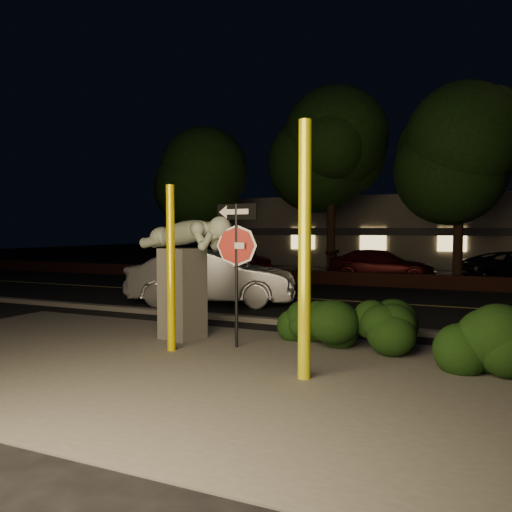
{
  "coord_description": "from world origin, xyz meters",
  "views": [
    {
      "loc": [
        3.12,
        -7.37,
        2.1
      ],
      "look_at": [
        -0.7,
        1.28,
        1.6
      ],
      "focal_mm": 35.0,
      "sensor_mm": 36.0,
      "label": 1
    }
  ],
  "objects": [
    {
      "name": "curb",
      "position": [
        0.0,
        2.9,
        0.06
      ],
      "size": [
        80.0,
        0.25,
        0.12
      ],
      "primitive_type": "cube",
      "color": "#4C4944",
      "rests_on": "ground"
    },
    {
      "name": "parked_car_darkred",
      "position": [
        -0.46,
        13.52,
        0.63
      ],
      "size": [
        4.47,
        2.04,
        1.27
      ],
      "primitive_type": "imported",
      "rotation": [
        0.0,
        0.0,
        1.63
      ],
      "color": "#460D0D",
      "rests_on": "ground"
    },
    {
      "name": "lane_marking",
      "position": [
        0.0,
        7.0,
        0.02
      ],
      "size": [
        80.0,
        0.12,
        0.0
      ],
      "primitive_type": "cube",
      "color": "#BCB34B",
      "rests_on": "road"
    },
    {
      "name": "building",
      "position": [
        0.0,
        24.99,
        2.0
      ],
      "size": [
        22.0,
        10.2,
        4.0
      ],
      "color": "slate",
      "rests_on": "ground"
    },
    {
      "name": "parking_lot",
      "position": [
        0.0,
        17.0,
        0.01
      ],
      "size": [
        40.0,
        12.0,
        0.01
      ],
      "primitive_type": "cube",
      "color": "black",
      "rests_on": "ground"
    },
    {
      "name": "silver_sedan",
      "position": [
        -3.63,
        4.88,
        0.76
      ],
      "size": [
        4.88,
        2.91,
        1.52
      ],
      "primitive_type": "imported",
      "rotation": [
        0.0,
        0.0,
        1.87
      ],
      "color": "#AFAFB4",
      "rests_on": "ground"
    },
    {
      "name": "yellow_pole_left",
      "position": [
        -1.64,
        -0.19,
        1.43
      ],
      "size": [
        0.14,
        0.14,
        2.86
      ],
      "primitive_type": "cylinder",
      "color": "#E6C800",
      "rests_on": "ground"
    },
    {
      "name": "hedge_center",
      "position": [
        0.52,
        1.51,
        0.44
      ],
      "size": [
        1.85,
        1.29,
        0.88
      ],
      "primitive_type": "ellipsoid",
      "rotation": [
        0.0,
        0.0,
        -0.32
      ],
      "color": "black",
      "rests_on": "ground"
    },
    {
      "name": "road",
      "position": [
        0.0,
        7.0,
        0.01
      ],
      "size": [
        80.0,
        8.0,
        0.01
      ],
      "primitive_type": "cube",
      "color": "black",
      "rests_on": "ground"
    },
    {
      "name": "brick_wall",
      "position": [
        0.0,
        11.3,
        0.25
      ],
      "size": [
        40.0,
        0.35,
        0.5
      ],
      "primitive_type": "cube",
      "color": "#441E16",
      "rests_on": "ground"
    },
    {
      "name": "yellow_pole_right",
      "position": [
        0.96,
        -0.81,
        1.8
      ],
      "size": [
        0.18,
        0.18,
        3.6
      ],
      "primitive_type": "cylinder",
      "color": "yellow",
      "rests_on": "ground"
    },
    {
      "name": "tree_far_c",
      "position": [
        2.5,
        12.8,
        5.66
      ],
      "size": [
        4.8,
        4.8,
        7.84
      ],
      "color": "black",
      "rests_on": "ground"
    },
    {
      "name": "parked_car_red",
      "position": [
        -7.86,
        15.16,
        0.69
      ],
      "size": [
        4.36,
        3.33,
        1.39
      ],
      "primitive_type": "imported",
      "rotation": [
        0.0,
        0.0,
        1.09
      ],
      "color": "maroon",
      "rests_on": "ground"
    },
    {
      "name": "ground",
      "position": [
        0.0,
        10.0,
        0.0
      ],
      "size": [
        90.0,
        90.0,
        0.0
      ],
      "primitive_type": "plane",
      "color": "black",
      "rests_on": "ground"
    },
    {
      "name": "patio",
      "position": [
        0.0,
        -1.0,
        0.01
      ],
      "size": [
        14.0,
        6.0,
        0.02
      ],
      "primitive_type": "cube",
      "color": "#4C4944",
      "rests_on": "ground"
    },
    {
      "name": "signpost",
      "position": [
        -0.72,
        0.48,
        1.81
      ],
      "size": [
        0.85,
        0.21,
        2.55
      ],
      "rotation": [
        0.0,
        0.0,
        -0.22
      ],
      "color": "black",
      "rests_on": "ground"
    },
    {
      "name": "sculpture",
      "position": [
        -1.96,
        0.73,
        1.44
      ],
      "size": [
        2.19,
        1.0,
        2.34
      ],
      "rotation": [
        0.0,
        0.0,
        -0.21
      ],
      "color": "#4C4944",
      "rests_on": "ground"
    },
    {
      "name": "hedge_right",
      "position": [
        1.33,
        1.27,
        0.57
      ],
      "size": [
        1.98,
        1.58,
        1.14
      ],
      "primitive_type": "ellipsoid",
      "rotation": [
        0.0,
        0.0,
        -0.43
      ],
      "color": "black",
      "rests_on": "ground"
    },
    {
      "name": "hedge_far_right",
      "position": [
        3.44,
        0.35,
        0.56
      ],
      "size": [
        1.83,
        1.42,
        1.12
      ],
      "primitive_type": "ellipsoid",
      "rotation": [
        0.0,
        0.0,
        -0.29
      ],
      "color": "black",
      "rests_on": "ground"
    },
    {
      "name": "tree_far_b",
      "position": [
        -2.5,
        13.2,
        6.05
      ],
      "size": [
        5.2,
        5.2,
        8.41
      ],
      "color": "black",
      "rests_on": "ground"
    },
    {
      "name": "tree_far_a",
      "position": [
        -8.0,
        13.0,
        5.34
      ],
      "size": [
        4.6,
        4.6,
        7.43
      ],
      "color": "black",
      "rests_on": "ground"
    }
  ]
}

